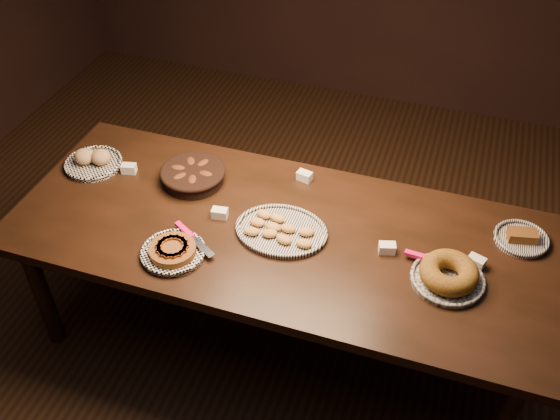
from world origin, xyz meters
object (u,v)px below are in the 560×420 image
(apple_tart_plate, at_px, (173,251))
(buffet_table, at_px, (278,241))
(madeleine_platter, at_px, (280,230))
(bundt_cake_plate, at_px, (448,275))

(apple_tart_plate, bearing_deg, buffet_table, 45.10)
(apple_tart_plate, xyz_separation_m, madeleine_platter, (0.39, 0.27, -0.00))
(apple_tart_plate, relative_size, madeleine_platter, 0.78)
(apple_tart_plate, height_order, bundt_cake_plate, bundt_cake_plate)
(buffet_table, height_order, apple_tart_plate, apple_tart_plate)
(madeleine_platter, relative_size, bundt_cake_plate, 1.17)
(apple_tart_plate, height_order, madeleine_platter, apple_tart_plate)
(apple_tart_plate, relative_size, bundt_cake_plate, 0.92)
(apple_tart_plate, distance_m, madeleine_platter, 0.47)
(madeleine_platter, bearing_deg, apple_tart_plate, -156.28)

